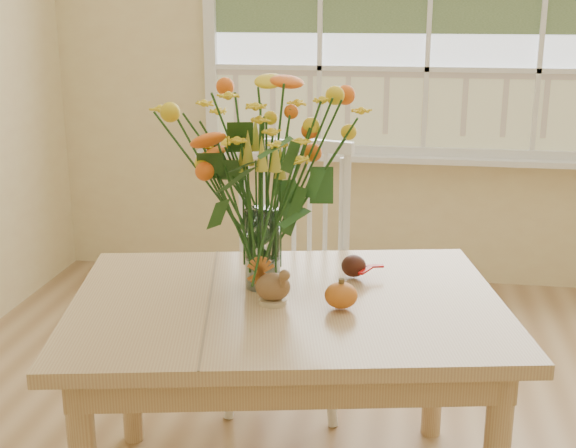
# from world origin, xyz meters

# --- Properties ---
(wall_back) EXTENTS (4.00, 0.02, 2.70)m
(wall_back) POSITION_xyz_m (0.00, 2.25, 1.35)
(wall_back) COLOR beige
(wall_back) RESTS_ON floor
(dining_table) EXTENTS (1.38, 1.11, 0.66)m
(dining_table) POSITION_xyz_m (-0.40, 0.21, 0.57)
(dining_table) COLOR tan
(dining_table) RESTS_ON floor
(windsor_chair) EXTENTS (0.45, 0.43, 0.96)m
(windsor_chair) POSITION_xyz_m (-0.50, 0.91, 0.54)
(windsor_chair) COLOR white
(windsor_chair) RESTS_ON floor
(flower_vase) EXTENTS (0.50, 0.50, 0.59)m
(flower_vase) POSITION_xyz_m (-0.49, 0.30, 1.02)
(flower_vase) COLOR white
(flower_vase) RESTS_ON dining_table
(pumpkin) EXTENTS (0.09, 0.09, 0.07)m
(pumpkin) POSITION_xyz_m (-0.24, 0.17, 0.70)
(pumpkin) COLOR #C15716
(pumpkin) RESTS_ON dining_table
(turkey_figurine) EXTENTS (0.11, 0.08, 0.12)m
(turkey_figurine) POSITION_xyz_m (-0.43, 0.17, 0.71)
(turkey_figurine) COLOR #CCB78C
(turkey_figurine) RESTS_ON dining_table
(dark_gourd) EXTENTS (0.13, 0.11, 0.07)m
(dark_gourd) POSITION_xyz_m (-0.22, 0.42, 0.70)
(dark_gourd) COLOR #38160F
(dark_gourd) RESTS_ON dining_table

